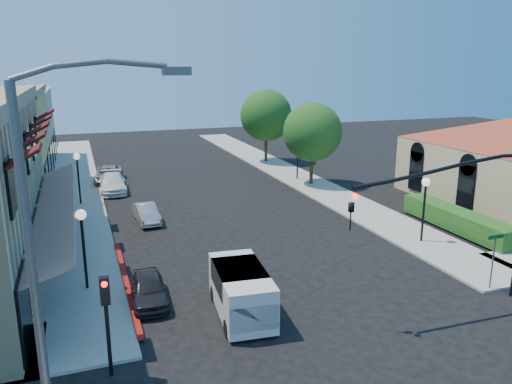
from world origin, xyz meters
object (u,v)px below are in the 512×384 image
object	(u,v)px
lamppost_left_near	(82,229)
parked_car_a	(149,289)
street_tree_b	(266,115)
cobra_streetlight	(49,261)
secondary_signal	(106,308)
parked_car_b	(147,214)
parked_car_c	(113,183)
lamppost_left_far	(77,166)
street_tree_a	(312,132)
lamppost_right_near	(425,194)
street_name_sign	(494,253)
lamppost_right_far	(298,147)
signal_mast_arm	(482,206)
parked_car_d	(109,175)
white_van	(241,290)

from	to	relation	value
lamppost_left_near	parked_car_a	xyz separation A→B (m)	(2.30, -2.00, -2.16)
street_tree_b	cobra_streetlight	xyz separation A→B (m)	(-17.95, -34.00, 0.72)
lamppost_left_near	parked_car_a	size ratio (longest dim) A/B	1.05
secondary_signal	street_tree_b	bearing A→B (deg)	61.23
parked_car_b	parked_car_c	xyz separation A→B (m)	(-1.34, 8.36, 0.12)
lamppost_left_far	parked_car_b	world-z (taller)	lamppost_left_far
lamppost_left_near	parked_car_a	distance (m)	3.73
parked_car_a	parked_car_b	distance (m)	10.73
street_tree_a	lamppost_right_near	bearing A→B (deg)	-91.23
street_name_sign	lamppost_left_far	distance (m)	25.48
street_tree_b	lamppost_right_far	size ratio (longest dim) A/B	1.97
signal_mast_arm	lamppost_left_near	distance (m)	15.82
lamppost_left_far	lamppost_right_far	bearing A→B (deg)	6.71
signal_mast_arm	parked_car_d	distance (m)	29.69
street_tree_b	secondary_signal	world-z (taller)	street_tree_b
lamppost_left_near	white_van	world-z (taller)	lamppost_left_near
cobra_streetlight	lamppost_right_far	distance (m)	31.53
street_tree_b	signal_mast_arm	size ratio (longest dim) A/B	0.88
lamppost_right_near	lamppost_right_far	size ratio (longest dim) A/B	1.00
street_name_sign	parked_car_c	xyz separation A→B (m)	(-13.64, 22.80, -1.03)
street_tree_b	parked_car_b	bearing A→B (deg)	-131.52
street_tree_a	parked_car_b	distance (m)	15.07
street_tree_b	lamppost_right_far	world-z (taller)	street_tree_b
signal_mast_arm	lamppost_left_near	world-z (taller)	signal_mast_arm
street_name_sign	lamppost_right_near	world-z (taller)	lamppost_right_near
white_van	street_tree_b	bearing A→B (deg)	67.28
lamppost_left_far	lamppost_right_far	size ratio (longest dim) A/B	1.00
street_tree_a	white_van	size ratio (longest dim) A/B	1.52
parked_car_b	lamppost_left_near	bearing A→B (deg)	-116.28
cobra_streetlight	lamppost_right_far	xyz separation A→B (m)	(17.65, 26.00, -2.53)
street_tree_b	parked_car_a	world-z (taller)	street_tree_b
cobra_streetlight	lamppost_left_near	bearing A→B (deg)	86.29
parked_car_b	parked_car_d	bearing A→B (deg)	93.68
street_tree_b	parked_car_c	xyz separation A→B (m)	(-14.94, -7.00, -3.88)
parked_car_d	signal_mast_arm	bearing A→B (deg)	-59.13
parked_car_d	lamppost_right_far	bearing A→B (deg)	-9.96
street_tree_a	lamppost_right_far	size ratio (longest dim) A/B	1.82
street_name_sign	lamppost_left_near	size ratio (longest dim) A/B	0.70
lamppost_left_near	secondary_signal	bearing A→B (deg)	-85.66
lamppost_left_near	white_van	xyz separation A→B (m)	(5.47, -4.26, -1.68)
lamppost_left_near	parked_car_b	world-z (taller)	lamppost_left_near
lamppost_right_near	parked_car_b	world-z (taller)	lamppost_right_near
lamppost_left_far	lamppost_right_near	xyz separation A→B (m)	(17.00, -14.00, 0.00)
secondary_signal	cobra_streetlight	bearing A→B (deg)	-108.63
parked_car_a	parked_car_c	size ratio (longest dim) A/B	0.74
signal_mast_arm	cobra_streetlight	xyz separation A→B (m)	(-15.01, -3.50, 1.18)
lamppost_right_far	parked_car_d	size ratio (longest dim) A/B	0.78
street_tree_a	signal_mast_arm	xyz separation A→B (m)	(-2.94, -20.50, -0.11)
street_tree_b	street_tree_a	bearing A→B (deg)	-90.00
street_name_sign	parked_car_b	xyz separation A→B (m)	(-12.30, 14.44, -1.15)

